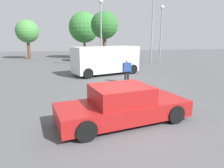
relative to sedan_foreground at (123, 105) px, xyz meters
name	(u,v)px	position (x,y,z in m)	size (l,w,h in m)	color
ground_plane	(125,122)	(0.07, -0.07, -0.59)	(80.00, 80.00, 0.00)	#515154
sedan_foreground	(123,105)	(0.00, 0.00, 0.00)	(4.82, 2.65, 1.30)	maroon
dog	(117,89)	(0.61, 3.51, -0.30)	(0.66, 0.39, 0.47)	white
van_white	(106,59)	(1.01, 9.41, 0.59)	(5.55, 3.61, 2.19)	silver
pedestrian	(127,69)	(1.80, 5.96, 0.31)	(0.54, 0.36, 1.53)	black
light_post_near	(161,24)	(8.69, 16.17, 3.78)	(0.44, 0.44, 6.46)	gray
light_post_mid	(101,22)	(1.19, 13.00, 3.72)	(0.44, 0.44, 6.34)	gray
light_post_far	(153,19)	(7.47, 15.87, 4.28)	(0.44, 0.44, 7.32)	gray
tree_back_left	(104,26)	(2.11, 16.61, 3.58)	(3.03, 3.03, 5.74)	brown
tree_back_center	(84,28)	(0.23, 22.49, 3.64)	(4.13, 4.13, 6.31)	brown
tree_back_right	(27,32)	(-7.31, 23.25, 3.08)	(3.04, 3.04, 5.22)	brown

